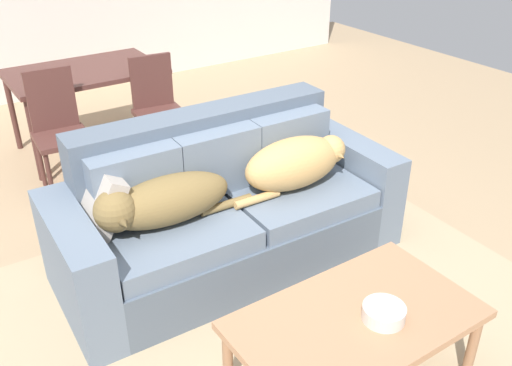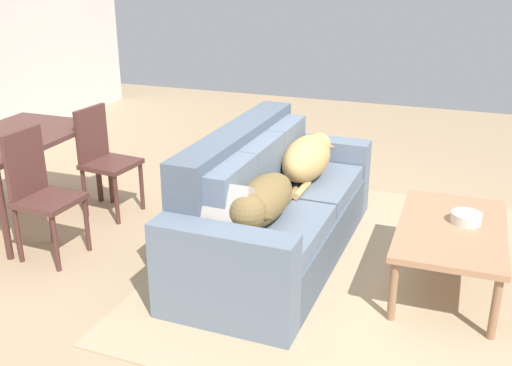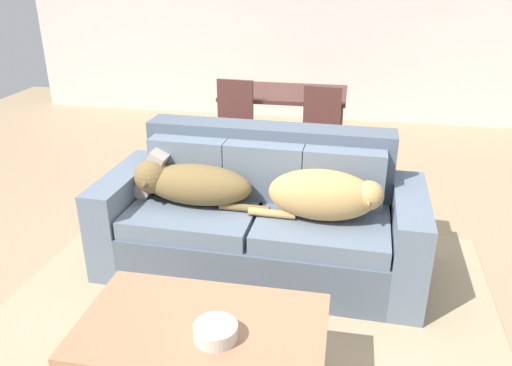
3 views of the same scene
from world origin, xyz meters
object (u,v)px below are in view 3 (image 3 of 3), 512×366
throw_pillow_by_left_arm (157,169)px  dining_table (285,98)px  coffee_table (202,332)px  dining_chair_near_left (233,126)px  couch (261,218)px  dining_chair_near_right (319,131)px  bowl_on_coffee_table (216,332)px  dog_on_left_cushion (190,183)px  dog_on_right_cushion (325,195)px

throw_pillow_by_left_arm → dining_table: 2.17m
coffee_table → dining_chair_near_left: (-0.51, 2.83, 0.12)m
couch → dining_chair_near_right: couch is taller
couch → dining_chair_near_right: (0.28, 1.58, 0.15)m
bowl_on_coffee_table → dining_chair_near_right: 2.93m
couch → dining_table: couch is taller
dog_on_left_cushion → bowl_on_coffee_table: (0.51, -1.25, -0.14)m
couch → dining_chair_near_right: 1.62m
coffee_table → dining_chair_near_right: 2.86m
coffee_table → dining_chair_near_right: dining_chair_near_right is taller
dining_chair_near_left → couch: bearing=-66.5°
dog_on_right_cushion → dining_table: size_ratio=0.66×
dog_on_left_cushion → dog_on_right_cushion: 0.91m
dining_table → bowl_on_coffee_table: bearing=-87.3°
dog_on_left_cushion → dining_chair_near_right: size_ratio=1.02×
bowl_on_coffee_table → dining_table: (-0.16, 3.49, 0.19)m
dog_on_right_cushion → dining_table: (-0.57, 2.30, 0.03)m
dog_on_right_cushion → throw_pillow_by_left_arm: 1.22m
dining_chair_near_right → dog_on_right_cushion: bearing=-78.6°
couch → dining_chair_near_right: bearing=81.7°
coffee_table → dining_chair_near_left: 2.87m
bowl_on_coffee_table → dining_chair_near_right: bearing=85.2°
dog_on_left_cushion → dog_on_right_cushion: dog_on_right_cushion is taller
throw_pillow_by_left_arm → couch: bearing=-5.5°
couch → coffee_table: 1.26m
dining_table → coffee_table: bearing=-88.7°
couch → bowl_on_coffee_table: couch is taller
dog_on_left_cushion → dining_chair_near_right: 1.84m
dining_chair_near_right → throw_pillow_by_left_arm: bearing=-118.4°
coffee_table → dining_table: size_ratio=0.89×
bowl_on_coffee_table → dining_table: bearing=92.7°
dog_on_left_cushion → bowl_on_coffee_table: bearing=-66.2°
dog_on_left_cushion → throw_pillow_by_left_arm: throw_pillow_by_left_arm is taller
dog_on_right_cushion → dining_chair_near_left: bearing=121.9°
bowl_on_coffee_table → dining_chair_near_left: 2.97m
dog_on_left_cushion → dog_on_right_cushion: (0.91, -0.06, 0.02)m
couch → throw_pillow_by_left_arm: couch is taller
dog_on_left_cushion → bowl_on_coffee_table: dog_on_left_cushion is taller
dog_on_right_cushion → bowl_on_coffee_table: 1.26m
throw_pillow_by_left_arm → bowl_on_coffee_table: 1.63m
coffee_table → dog_on_left_cushion: bearing=109.7°
dog_on_right_cushion → coffee_table: (-0.49, -1.11, -0.24)m
coffee_table → dining_chair_near_left: size_ratio=1.20×
coffee_table → bowl_on_coffee_table: bearing=-42.1°
dining_chair_near_right → dining_chair_near_left: bearing=-172.6°
dining_chair_near_left → dog_on_left_cushion: bearing=-83.2°
couch → dog_on_left_cushion: 0.55m
dog_on_right_cushion → dining_chair_near_left: dining_chair_near_left is taller
dining_table → couch: bearing=-86.5°
couch → dining_chair_near_right: size_ratio=2.38×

